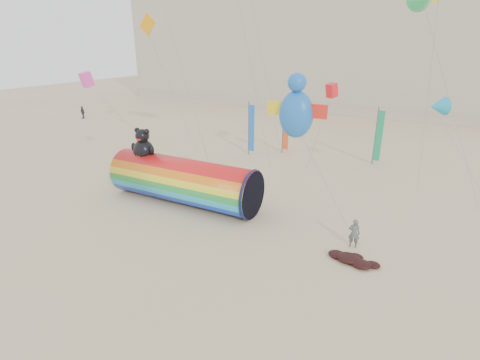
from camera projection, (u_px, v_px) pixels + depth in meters
The scene contains 6 objects.
ground at pixel (221, 222), 23.08m from camera, with size 160.00×160.00×0.00m, color #CCB58C.
hotel_building at pixel (301, 43), 62.73m from camera, with size 60.40×15.40×20.60m.
windsock_assembly at pixel (183, 180), 25.48m from camera, with size 10.70×3.26×4.93m.
kite_handler at pixel (354, 233), 20.07m from camera, with size 0.60×0.40×1.65m, color #53565A.
fabric_bundle at pixel (352, 259), 18.87m from camera, with size 2.62×1.35×0.41m.
festival_banners at pixel (302, 130), 35.15m from camera, with size 11.96×2.63×5.20m.
Camera 1 is at (10.88, -17.67, 10.49)m, focal length 28.00 mm.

